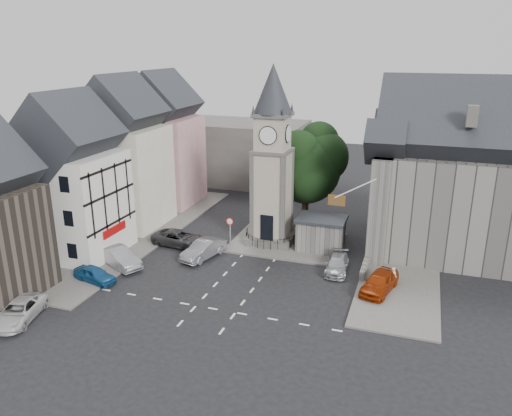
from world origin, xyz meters
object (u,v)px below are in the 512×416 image
(stone_shelter, at_px, (321,234))
(pedestrian, at_px, (393,277))
(car_west_blue, at_px, (95,274))
(car_east_red, at_px, (379,282))
(clock_tower, at_px, (272,157))

(stone_shelter, distance_m, pedestrian, 8.70)
(stone_shelter, distance_m, car_west_blue, 19.61)
(car_east_red, bearing_deg, car_west_blue, -151.39)
(car_east_red, xyz_separation_m, pedestrian, (0.88, 1.12, 0.04))
(clock_tower, height_order, stone_shelter, clock_tower)
(pedestrian, bearing_deg, clock_tower, -23.81)
(clock_tower, relative_size, car_west_blue, 4.39)
(car_west_blue, relative_size, car_east_red, 0.80)
(clock_tower, height_order, car_west_blue, clock_tower)
(stone_shelter, height_order, pedestrian, stone_shelter)
(car_west_blue, xyz_separation_m, car_east_red, (21.24, 5.46, 0.16))
(clock_tower, relative_size, car_east_red, 3.51)
(car_east_red, height_order, pedestrian, pedestrian)
(stone_shelter, height_order, car_east_red, stone_shelter)
(stone_shelter, bearing_deg, car_east_red, -48.66)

